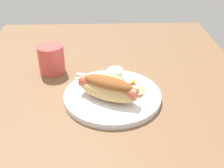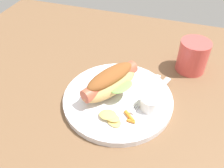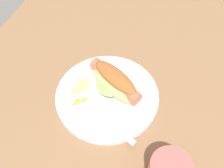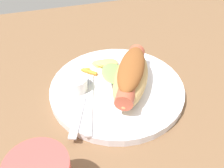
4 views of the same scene
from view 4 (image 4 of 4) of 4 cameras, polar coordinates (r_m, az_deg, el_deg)
name	(u,v)px [view 4 (image 4 of 4)]	position (r cm, az deg, el deg)	size (l,w,h in cm)	color
ground_plane	(116,104)	(53.25, 0.86, -4.27)	(120.00, 90.00, 1.80)	brown
plate	(117,89)	(53.86, 1.05, -1.13)	(26.85, 26.85, 1.60)	white
hot_dog	(131,75)	(50.89, 4.02, 1.86)	(13.34, 17.40, 6.47)	tan
sauce_ramekin	(76,84)	(51.90, -7.79, -0.06)	(4.62, 4.62, 3.10)	white
fork	(89,104)	(49.61, -4.87, -4.29)	(4.83, 15.68, 0.40)	silver
knife	(79,109)	(48.87, -7.02, -5.41)	(13.35, 1.40, 0.36)	silver
chips_pile	(104,63)	(58.25, -1.69, 4.47)	(6.09, 4.56, 1.43)	#E4C062
carrot_garnish	(89,71)	(56.59, -5.00, 2.72)	(3.19, 3.01, 0.84)	orange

